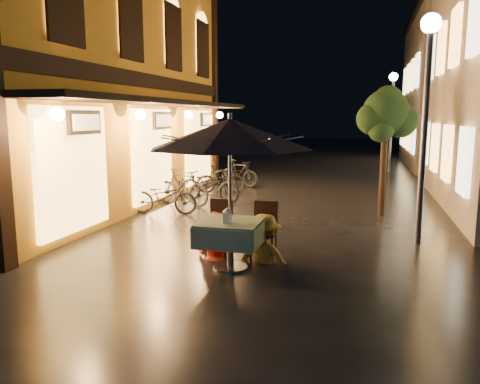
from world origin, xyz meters
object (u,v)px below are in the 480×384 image
(person_orange, at_px, (216,213))
(bicycle_0, at_px, (164,197))
(table_lantern, at_px, (227,215))
(streetlamp_near, at_px, (427,88))
(person_yellow, at_px, (265,215))
(patio_umbrella, at_px, (230,134))
(cafe_table, at_px, (230,233))

(person_orange, relative_size, bicycle_0, 0.93)
(table_lantern, distance_m, bicycle_0, 4.73)
(table_lantern, bearing_deg, streetlamp_near, 39.70)
(bicycle_0, bearing_deg, person_yellow, -140.44)
(streetlamp_near, bearing_deg, person_orange, -152.84)
(patio_umbrella, height_order, person_orange, patio_umbrella)
(streetlamp_near, height_order, bicycle_0, streetlamp_near)
(cafe_table, bearing_deg, streetlamp_near, 37.81)
(streetlamp_near, relative_size, cafe_table, 4.27)
(patio_umbrella, bearing_deg, cafe_table, -90.00)
(person_yellow, height_order, bicycle_0, person_yellow)
(cafe_table, distance_m, person_yellow, 0.72)
(patio_umbrella, bearing_deg, table_lantern, -90.00)
(table_lantern, xyz_separation_m, bicycle_0, (-2.77, 3.81, -0.48))
(streetlamp_near, xyz_separation_m, person_yellow, (-2.62, -1.83, -2.14))
(patio_umbrella, relative_size, bicycle_0, 1.54)
(person_orange, bearing_deg, person_yellow, -171.80)
(bicycle_0, bearing_deg, patio_umbrella, -149.17)
(cafe_table, xyz_separation_m, bicycle_0, (-2.77, 3.64, -0.15))
(table_lantern, bearing_deg, person_yellow, 58.06)
(cafe_table, bearing_deg, table_lantern, -90.00)
(cafe_table, relative_size, table_lantern, 3.96)
(cafe_table, height_order, table_lantern, table_lantern)
(person_orange, bearing_deg, streetlamp_near, -141.86)
(streetlamp_near, relative_size, person_orange, 2.73)
(bicycle_0, bearing_deg, table_lantern, -150.39)
(person_orange, height_order, person_yellow, person_yellow)
(patio_umbrella, xyz_separation_m, bicycle_0, (-2.77, 3.64, -1.71))
(patio_umbrella, relative_size, person_yellow, 1.65)
(streetlamp_near, bearing_deg, patio_umbrella, -142.19)
(person_yellow, bearing_deg, streetlamp_near, -140.40)
(patio_umbrella, distance_m, person_orange, 1.55)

